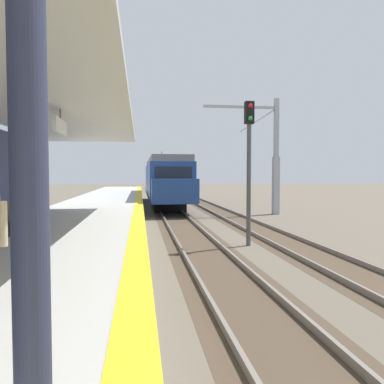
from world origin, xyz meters
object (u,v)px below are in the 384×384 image
object	(u,v)px
approaching_train	(165,180)
catenary_pylon_far_side	(272,159)
rail_signal_post	(249,158)
platform_bench	(12,217)

from	to	relation	value
approaching_train	catenary_pylon_far_side	distance (m)	10.65
rail_signal_post	platform_bench	size ratio (longest dim) A/B	3.25
platform_bench	rail_signal_post	bearing A→B (deg)	14.60
rail_signal_post	platform_bench	distance (m)	8.00
catenary_pylon_far_side	rail_signal_post	bearing A→B (deg)	-113.37
approaching_train	rail_signal_post	world-z (taller)	rail_signal_post
rail_signal_post	catenary_pylon_far_side	world-z (taller)	catenary_pylon_far_side
rail_signal_post	platform_bench	world-z (taller)	rail_signal_post
catenary_pylon_far_side	platform_bench	bearing A→B (deg)	-133.96
approaching_train	platform_bench	world-z (taller)	approaching_train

